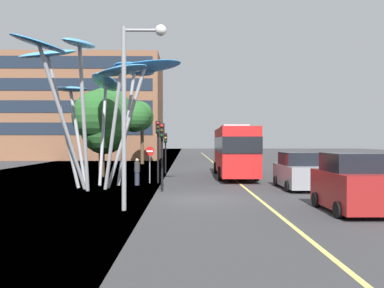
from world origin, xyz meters
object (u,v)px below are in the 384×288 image
pedestrian (137,172)px  traffic_light_kerb_far (158,138)px  red_bus (234,149)px  traffic_light_island_mid (165,144)px  leaf_sculpture (98,76)px  street_lamp (134,91)px  no_entry_sign (150,159)px  car_parked_near (349,184)px  car_parked_mid (298,172)px  traffic_light_kerb_near (162,142)px

pedestrian → traffic_light_kerb_far: bearing=45.2°
red_bus → traffic_light_island_mid: size_ratio=3.22×
leaf_sculpture → traffic_light_kerb_far: size_ratio=2.41×
street_lamp → no_entry_sign: street_lamp is taller
red_bus → car_parked_near: size_ratio=2.81×
car_parked_mid → street_lamp: size_ratio=0.61×
traffic_light_island_mid → car_parked_near: traffic_light_island_mid is taller
traffic_light_kerb_far → car_parked_near: size_ratio=1.03×
traffic_light_island_mid → traffic_light_kerb_far: bearing=-90.6°
car_parked_near → leaf_sculpture: bearing=143.8°
leaf_sculpture → no_entry_sign: bearing=35.6°
no_entry_sign → leaf_sculpture: bearing=-144.4°
street_lamp → no_entry_sign: 10.33m
traffic_light_island_mid → car_parked_near: size_ratio=0.87×
traffic_light_island_mid → car_parked_mid: 13.60m
traffic_light_kerb_far → leaf_sculpture: bearing=-147.9°
traffic_light_kerb_far → street_lamp: bearing=-91.2°
traffic_light_kerb_far → no_entry_sign: size_ratio=1.69×
leaf_sculpture → pedestrian: (2.19, 0.92, -5.71)m
traffic_light_island_mid → car_parked_mid: traffic_light_island_mid is taller
traffic_light_island_mid → car_parked_mid: (8.06, -10.85, -1.47)m
traffic_light_island_mid → car_parked_near: bearing=-66.3°
red_bus → car_parked_mid: 8.07m
car_parked_mid → no_entry_sign: bearing=160.3°
traffic_light_kerb_near → traffic_light_kerb_far: size_ratio=0.92×
red_bus → traffic_light_kerb_near: (-4.90, -8.62, 0.52)m
traffic_light_kerb_far → car_parked_mid: size_ratio=0.91×
traffic_light_kerb_near → pedestrian: size_ratio=2.21×
red_bus → traffic_light_island_mid: bearing=148.0°
car_parked_near → no_entry_sign: 13.46m
pedestrian → car_parked_near: bearing=-45.1°
traffic_light_kerb_near → car_parked_mid: traffic_light_kerb_near is taller
traffic_light_kerb_far → car_parked_mid: 8.94m
red_bus → car_parked_mid: bearing=-70.1°
street_lamp → pedestrian: 9.58m
traffic_light_kerb_near → street_lamp: street_lamp is taller
car_parked_near → street_lamp: street_lamp is taller
car_parked_near → pedestrian: 13.06m
traffic_light_kerb_near → no_entry_sign: traffic_light_kerb_near is taller
no_entry_sign → car_parked_mid: bearing=-19.7°
car_parked_near → car_parked_mid: (0.11, 7.27, -0.09)m
car_parked_mid → traffic_light_island_mid: bearing=126.6°
leaf_sculpture → car_parked_mid: (11.52, -1.06, -5.56)m
traffic_light_kerb_near → car_parked_near: (7.51, -6.17, -1.58)m
red_bus → pedestrian: red_bus is taller
leaf_sculpture → traffic_light_island_mid: 11.16m
traffic_light_kerb_near → traffic_light_island_mid: 11.97m
traffic_light_island_mid → street_lamp: 17.74m
car_parked_mid → street_lamp: bearing=-141.1°
leaf_sculpture → traffic_light_kerb_near: size_ratio=2.62×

